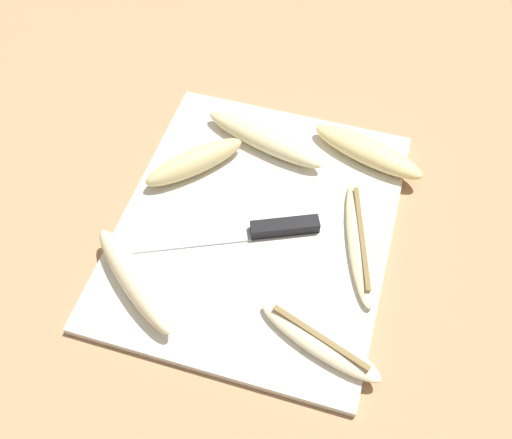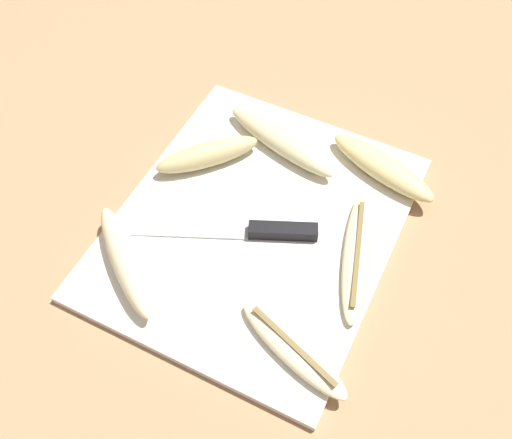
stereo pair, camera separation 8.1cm
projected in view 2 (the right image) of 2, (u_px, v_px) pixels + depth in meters
The scene contains 9 objects.
ground_plane at pixel (256, 229), 0.83m from camera, with size 4.00×4.00×0.00m, color tan.
cutting_board at pixel (256, 226), 0.82m from camera, with size 0.43×0.36×0.01m.
knife at pixel (261, 231), 0.80m from camera, with size 0.12×0.24×0.02m.
banana_spotted_left at pixel (207, 154), 0.86m from camera, with size 0.14×0.13×0.04m.
banana_bright_far at pixel (293, 349), 0.70m from camera, with size 0.09×0.17×0.02m.
banana_soft_right at pixel (281, 141), 0.88m from camera, with size 0.09×0.20×0.03m.
banana_golden_short at pixel (382, 167), 0.85m from camera, with size 0.09×0.18×0.03m.
banana_pale_long at pixel (125, 260), 0.76m from camera, with size 0.14×0.16×0.04m.
banana_cream_curved at pixel (357, 255), 0.78m from camera, with size 0.20×0.09×0.02m.
Camera 2 is at (-0.41, -0.21, 0.68)m, focal length 42.00 mm.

